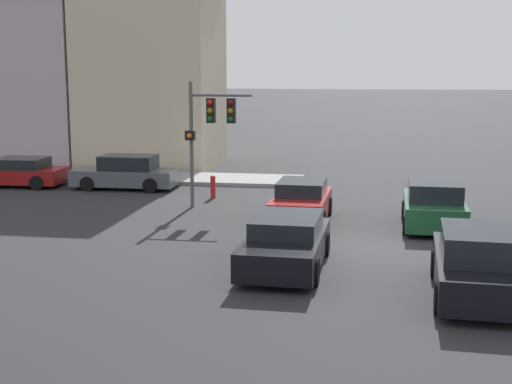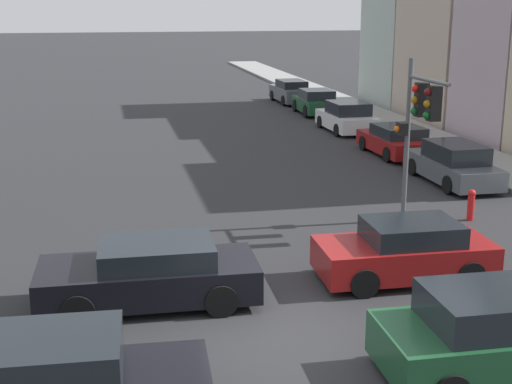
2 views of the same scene
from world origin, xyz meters
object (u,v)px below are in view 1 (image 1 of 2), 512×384
Objects in this scene: parked_car_0 at (126,173)px; traffic_signal at (210,121)px; crossing_car_0 at (286,243)px; fire_hydrant at (213,186)px; crossing_car_1 at (434,206)px; crossing_car_3 at (301,202)px; crossing_car_2 at (477,265)px; parked_car_1 at (19,172)px.

traffic_signal is at bearing 141.89° from parked_car_0.
crossing_car_0 is 10.30m from fire_hydrant.
crossing_car_1 is 4.24× the size of fire_hydrant.
crossing_car_0 is 1.15× the size of crossing_car_3.
traffic_signal is 12.60m from crossing_car_2.
crossing_car_3 is 0.90× the size of parked_car_0.
fire_hydrant is (9.47, 4.04, -0.17)m from crossing_car_0.
parked_car_1 is (-0.02, 4.88, -0.07)m from parked_car_0.
parked_car_0 reaches higher than crossing_car_0.
crossing_car_1 is at bearing 160.13° from parked_car_1.
crossing_car_2 is 1.11× the size of parked_car_1.
crossing_car_3 is at bearing -176.69° from crossing_car_0.
crossing_car_1 is 4.37m from crossing_car_3.
crossing_car_0 reaches higher than parked_car_1.
traffic_signal is 1.02× the size of crossing_car_0.
traffic_signal reaches higher than crossing_car_1.
parked_car_1 is at bearing -128.30° from crossing_car_0.
crossing_car_2 is at bearing 71.08° from crossing_car_0.
parked_car_0 reaches higher than parked_car_1.
crossing_car_3 is 9.62m from parked_car_0.
parked_car_1 is at bearing -0.03° from parked_car_0.
parked_car_0 is at bearing -141.60° from crossing_car_0.
crossing_car_1 is (5.40, -4.20, 0.06)m from crossing_car_0.
crossing_car_2 is at bearing -142.48° from fire_hydrant.
crossing_car_1 is at bearing 6.00° from crossing_car_2.
traffic_signal is at bearing 157.75° from parked_car_1.
fire_hydrant is at bearing -169.72° from traffic_signal.
crossing_car_0 is at bearing 138.04° from parked_car_1.
crossing_car_2 reaches higher than crossing_car_3.
traffic_signal is at bearing 76.55° from crossing_car_1.
fire_hydrant is at bearing 168.53° from parked_car_1.
crossing_car_1 is at bearing 143.86° from crossing_car_0.
crossing_car_2 is (-1.71, -4.55, 0.09)m from crossing_car_0.
traffic_signal is at bearing -169.24° from fire_hydrant.
parked_car_0 is at bearing 178.38° from parked_car_1.
traffic_signal reaches higher than fire_hydrant.
crossing_car_1 reaches higher than parked_car_0.
crossing_car_0 is 1.12× the size of parked_car_1.
traffic_signal is 8.52m from crossing_car_1.
parked_car_1 is 4.44× the size of fire_hydrant.
parked_car_0 is (12.73, 12.75, -0.08)m from crossing_car_2.
parked_car_0 is (11.02, 8.20, 0.02)m from crossing_car_0.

